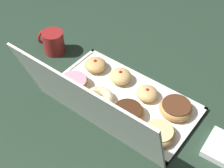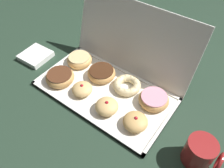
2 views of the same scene
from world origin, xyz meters
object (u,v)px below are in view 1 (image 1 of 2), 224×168
at_px(jelly_filled_donut_1, 147,93).
at_px(glazed_ring_donut_4, 159,133).
at_px(chocolate_frosted_donut_5, 128,113).
at_px(donut_box, 123,99).
at_px(pink_frosted_donut_7, 74,83).
at_px(jelly_filled_donut_3, 95,65).
at_px(cruller_donut_6, 99,98).
at_px(coffee_mug, 53,42).
at_px(jelly_filled_donut_2, 120,76).
at_px(chocolate_frosted_donut_0, 176,108).

xyz_separation_m(jelly_filled_donut_1, glazed_ring_donut_4, (-0.13, 0.13, -0.00)).
bearing_deg(jelly_filled_donut_1, chocolate_frosted_donut_5, 88.21).
relative_size(donut_box, pink_frosted_donut_7, 4.71).
xyz_separation_m(donut_box, jelly_filled_donut_3, (0.19, -0.06, 0.03)).
height_order(jelly_filled_donut_3, cruller_donut_6, jelly_filled_donut_3).
bearing_deg(chocolate_frosted_donut_5, glazed_ring_donut_4, 176.39).
bearing_deg(coffee_mug, cruller_donut_6, 161.33).
distance_m(donut_box, jelly_filled_donut_2, 0.10).
relative_size(cruller_donut_6, pink_frosted_donut_7, 0.97).
xyz_separation_m(jelly_filled_donut_2, pink_frosted_donut_7, (0.12, 0.14, -0.00)).
distance_m(jelly_filled_donut_2, chocolate_frosted_donut_5, 0.18).
bearing_deg(glazed_ring_donut_4, donut_box, -19.35).
distance_m(glazed_ring_donut_4, coffee_mug, 0.62).
bearing_deg(chocolate_frosted_donut_5, pink_frosted_donut_7, 1.35).
bearing_deg(cruller_donut_6, jelly_filled_donut_3, -46.74).
bearing_deg(glazed_ring_donut_4, cruller_donut_6, -0.01).
height_order(jelly_filled_donut_1, jelly_filled_donut_3, jelly_filled_donut_3).
bearing_deg(jelly_filled_donut_2, jelly_filled_donut_1, 175.11).
xyz_separation_m(jelly_filled_donut_1, jelly_filled_donut_3, (0.25, -0.00, 0.00)).
bearing_deg(chocolate_frosted_donut_0, glazed_ring_donut_4, 94.00).
bearing_deg(glazed_ring_donut_4, coffee_mug, -10.97).
relative_size(chocolate_frosted_donut_0, chocolate_frosted_donut_5, 1.00).
bearing_deg(chocolate_frosted_donut_0, jelly_filled_donut_2, -1.54).
relative_size(glazed_ring_donut_4, cruller_donut_6, 1.00).
height_order(jelly_filled_donut_2, jelly_filled_donut_3, jelly_filled_donut_2).
bearing_deg(jelly_filled_donut_1, pink_frosted_donut_7, 26.06).
height_order(donut_box, coffee_mug, coffee_mug).
height_order(cruller_donut_6, pink_frosted_donut_7, pink_frosted_donut_7).
distance_m(jelly_filled_donut_2, pink_frosted_donut_7, 0.18).
xyz_separation_m(cruller_donut_6, pink_frosted_donut_7, (0.12, -0.00, 0.00)).
distance_m(cruller_donut_6, pink_frosted_donut_7, 0.12).
bearing_deg(coffee_mug, jelly_filled_donut_1, -178.91).
height_order(jelly_filled_donut_1, jelly_filled_donut_2, jelly_filled_donut_2).
distance_m(jelly_filled_donut_2, jelly_filled_donut_3, 0.12).
height_order(chocolate_frosted_donut_5, pink_frosted_donut_7, pink_frosted_donut_7).
bearing_deg(chocolate_frosted_donut_0, cruller_donut_6, 27.69).
relative_size(chocolate_frosted_donut_0, cruller_donut_6, 1.06).
bearing_deg(coffee_mug, chocolate_frosted_donut_0, -178.70).
bearing_deg(jelly_filled_donut_1, glazed_ring_donut_4, 135.68).
height_order(jelly_filled_donut_3, chocolate_frosted_donut_5, jelly_filled_donut_3).
bearing_deg(jelly_filled_donut_3, coffee_mug, 3.28).
relative_size(jelly_filled_donut_3, coffee_mug, 0.80).
distance_m(donut_box, jelly_filled_donut_3, 0.20).
height_order(jelly_filled_donut_2, coffee_mug, coffee_mug).
bearing_deg(glazed_ring_donut_4, pink_frosted_donut_7, -0.38).
bearing_deg(donut_box, jelly_filled_donut_2, -46.55).
xyz_separation_m(chocolate_frosted_donut_5, pink_frosted_donut_7, (0.25, 0.01, 0.00)).
bearing_deg(chocolate_frosted_donut_0, chocolate_frosted_donut_5, 44.66).
relative_size(cruller_donut_6, coffee_mug, 1.02).
xyz_separation_m(jelly_filled_donut_2, cruller_donut_6, (-0.00, 0.14, -0.01)).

